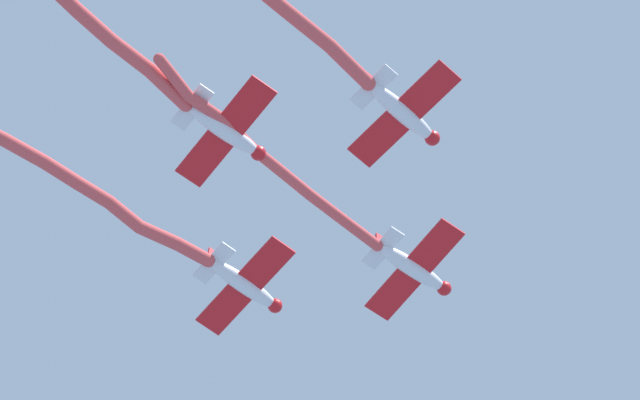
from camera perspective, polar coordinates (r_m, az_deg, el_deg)
name	(u,v)px	position (r m, az deg, el deg)	size (l,w,h in m)	color
airplane_lead	(413,268)	(85.99, 3.61, -2.64)	(5.64, 7.45, 1.84)	white
smoke_trail_lead	(268,158)	(82.22, -2.00, 1.61)	(17.33, 1.67, 1.18)	#DB4C4C
airplane_left_wing	(244,285)	(86.03, -2.92, -3.26)	(5.59, 7.43, 1.84)	white
smoke_trail_left_wing	(93,193)	(84.01, -8.71, 0.25)	(15.63, 4.31, 1.39)	#DB4C4C
airplane_right_wing	(403,113)	(81.66, 3.20, 3.36)	(5.51, 7.37, 1.84)	white
airplane_slot	(225,130)	(81.60, -3.66, 2.68)	(5.62, 7.44, 1.84)	white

